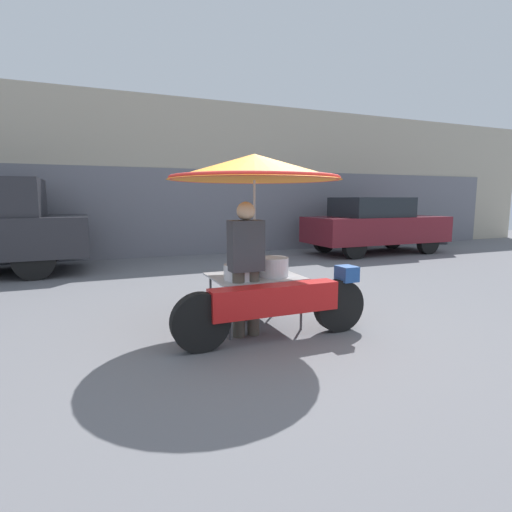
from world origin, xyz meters
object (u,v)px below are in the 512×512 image
at_px(parked_car, 375,225).
at_px(potted_plant, 442,232).
at_px(vendor_person, 246,263).
at_px(vendor_motorcycle_cart, 257,193).

xyz_separation_m(parked_car, potted_plant, (3.81, 1.04, -0.39)).
relative_size(vendor_person, parked_car, 0.37).
bearing_deg(vendor_person, vendor_motorcycle_cart, 45.51).
relative_size(vendor_motorcycle_cart, potted_plant, 2.92).
bearing_deg(parked_car, vendor_motorcycle_cart, -139.61).
xyz_separation_m(vendor_motorcycle_cart, vendor_person, (-0.24, -0.24, -0.78)).
bearing_deg(vendor_motorcycle_cart, parked_car, 40.39).
xyz_separation_m(vendor_person, potted_plant, (9.86, 6.23, -0.42)).
distance_m(vendor_motorcycle_cart, vendor_person, 0.85).
height_order(vendor_motorcycle_cart, vendor_person, vendor_motorcycle_cart).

